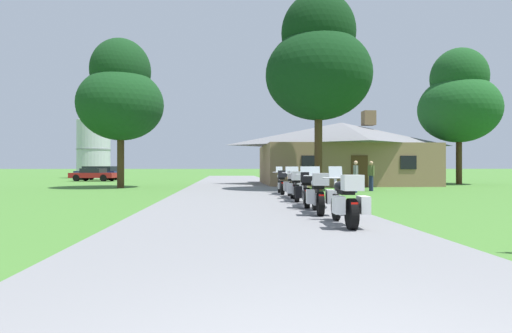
# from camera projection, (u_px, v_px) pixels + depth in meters

# --- Properties ---
(ground_plane) EXTENTS (500.00, 500.00, 0.00)m
(ground_plane) POSITION_uv_depth(u_px,v_px,m) (240.00, 192.00, 22.00)
(ground_plane) COLOR #42752D
(asphalt_driveway) EXTENTS (6.40, 80.00, 0.06)m
(asphalt_driveway) POSITION_uv_depth(u_px,v_px,m) (241.00, 194.00, 20.01)
(asphalt_driveway) COLOR slate
(asphalt_driveway) RESTS_ON ground
(motorcycle_black_nearest_to_camera) EXTENTS (0.75, 2.08, 1.30)m
(motorcycle_black_nearest_to_camera) POSITION_uv_depth(u_px,v_px,m) (346.00, 201.00, 9.01)
(motorcycle_black_nearest_to_camera) COLOR black
(motorcycle_black_nearest_to_camera) RESTS_ON asphalt_driveway
(motorcycle_silver_second_in_row) EXTENTS (0.85, 2.08, 1.30)m
(motorcycle_silver_second_in_row) POSITION_uv_depth(u_px,v_px,m) (318.00, 194.00, 11.37)
(motorcycle_silver_second_in_row) COLOR black
(motorcycle_silver_second_in_row) RESTS_ON asphalt_driveway
(motorcycle_silver_third_in_row) EXTENTS (0.91, 2.08, 1.30)m
(motorcycle_silver_third_in_row) POSITION_uv_depth(u_px,v_px,m) (306.00, 190.00, 13.37)
(motorcycle_silver_third_in_row) COLOR black
(motorcycle_silver_third_in_row) RESTS_ON asphalt_driveway
(motorcycle_red_fourth_in_row) EXTENTS (0.84, 2.08, 1.30)m
(motorcycle_red_fourth_in_row) POSITION_uv_depth(u_px,v_px,m) (296.00, 186.00, 15.60)
(motorcycle_red_fourth_in_row) COLOR black
(motorcycle_red_fourth_in_row) RESTS_ON asphalt_driveway
(motorcycle_orange_fifth_in_row) EXTENTS (0.77, 2.08, 1.30)m
(motorcycle_orange_fifth_in_row) POSITION_uv_depth(u_px,v_px,m) (292.00, 184.00, 17.36)
(motorcycle_orange_fifth_in_row) COLOR black
(motorcycle_orange_fifth_in_row) RESTS_ON asphalt_driveway
(motorcycle_white_farthest_in_row) EXTENTS (0.66, 2.08, 1.30)m
(motorcycle_white_farthest_in_row) POSITION_uv_depth(u_px,v_px,m) (281.00, 182.00, 19.70)
(motorcycle_white_farthest_in_row) COLOR black
(motorcycle_white_farthest_in_row) RESTS_ON asphalt_driveway
(stone_lodge) EXTENTS (12.54, 9.22, 5.63)m
(stone_lodge) POSITION_uv_depth(u_px,v_px,m) (341.00, 153.00, 31.79)
(stone_lodge) COLOR #896B4C
(stone_lodge) RESTS_ON ground
(bystander_olive_shirt_near_lodge) EXTENTS (0.28, 0.54, 1.67)m
(bystander_olive_shirt_near_lodge) POSITION_uv_depth(u_px,v_px,m) (371.00, 174.00, 23.11)
(bystander_olive_shirt_near_lodge) COLOR navy
(bystander_olive_shirt_near_lodge) RESTS_ON ground
(bystander_gray_shirt_beside_signpost) EXTENTS (0.29, 0.54, 1.67)m
(bystander_gray_shirt_beside_signpost) POSITION_uv_depth(u_px,v_px,m) (356.00, 175.00, 21.64)
(bystander_gray_shirt_beside_signpost) COLOR navy
(bystander_gray_shirt_beside_signpost) RESTS_ON ground
(tree_by_lodge_front) EXTENTS (6.00, 6.00, 11.19)m
(tree_by_lodge_front) POSITION_uv_depth(u_px,v_px,m) (318.00, 63.00, 23.57)
(tree_by_lodge_front) COLOR #422D19
(tree_by_lodge_front) RESTS_ON ground
(tree_left_near) EXTENTS (5.43, 5.43, 9.55)m
(tree_left_near) POSITION_uv_depth(u_px,v_px,m) (121.00, 94.00, 26.68)
(tree_left_near) COLOR #422D19
(tree_left_near) RESTS_ON ground
(tree_right_of_lodge) EXTENTS (6.10, 6.10, 10.55)m
(tree_right_of_lodge) POSITION_uv_depth(u_px,v_px,m) (459.00, 100.00, 32.33)
(tree_right_of_lodge) COLOR #422D19
(tree_right_of_lodge) RESTS_ON ground
(metal_silo_distant) EXTENTS (3.94, 3.94, 7.82)m
(metal_silo_distant) POSITION_uv_depth(u_px,v_px,m) (94.00, 145.00, 49.85)
(metal_silo_distant) COLOR #B2B7BC
(metal_silo_distant) RESTS_ON ground
(parked_navy_suv_far_left) EXTENTS (4.93, 3.07, 1.40)m
(parked_navy_suv_far_left) POSITION_uv_depth(u_px,v_px,m) (99.00, 172.00, 42.65)
(parked_navy_suv_far_left) COLOR navy
(parked_navy_suv_far_left) RESTS_ON ground
(parked_red_sedan_far_left) EXTENTS (4.44, 2.50, 1.20)m
(parked_red_sedan_far_left) POSITION_uv_depth(u_px,v_px,m) (94.00, 174.00, 39.04)
(parked_red_sedan_far_left) COLOR maroon
(parked_red_sedan_far_left) RESTS_ON ground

